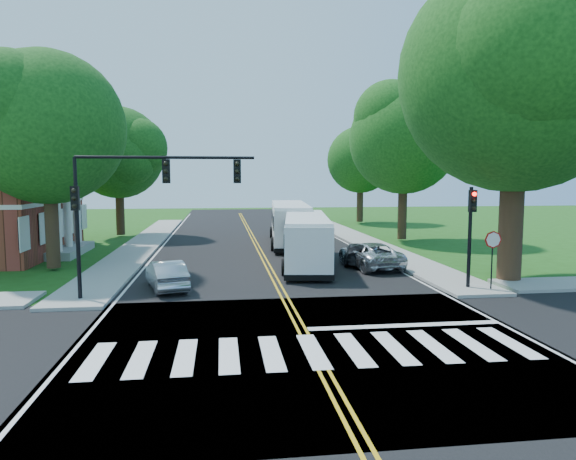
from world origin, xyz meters
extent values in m
plane|color=#1C4B12|center=(0.00, 0.00, 0.00)|extent=(140.00, 140.00, 0.00)
cube|color=black|center=(0.00, 18.00, 0.01)|extent=(14.00, 96.00, 0.01)
cube|color=black|center=(0.00, 0.00, 0.01)|extent=(60.00, 12.00, 0.01)
cube|color=gold|center=(0.00, 22.00, 0.01)|extent=(0.36, 70.00, 0.01)
cube|color=silver|center=(-6.80, 22.00, 0.01)|extent=(0.12, 70.00, 0.01)
cube|color=silver|center=(6.80, 22.00, 0.01)|extent=(0.12, 70.00, 0.01)
cube|color=silver|center=(0.00, -0.50, 0.02)|extent=(12.60, 3.00, 0.01)
cube|color=silver|center=(3.50, 1.60, 0.02)|extent=(6.60, 0.40, 0.01)
cube|color=gray|center=(-8.30, 25.00, 0.07)|extent=(2.60, 40.00, 0.15)
cube|color=gray|center=(8.30, 25.00, 0.07)|extent=(2.60, 40.00, 0.15)
cylinder|color=black|center=(11.00, 8.00, 3.15)|extent=(1.10, 1.10, 6.00)
sphere|color=#286F20|center=(11.00, 8.00, 9.66)|extent=(10.80, 10.80, 10.80)
cylinder|color=black|center=(-11.50, 14.00, 2.55)|extent=(0.70, 0.70, 4.80)
sphere|color=#286F20|center=(-11.50, 14.00, 7.55)|extent=(8.00, 8.00, 8.00)
cylinder|color=black|center=(-11.00, 30.00, 2.35)|extent=(0.70, 0.70, 4.40)
sphere|color=#286F20|center=(-11.00, 30.00, 7.02)|extent=(7.60, 7.60, 7.60)
cylinder|color=black|center=(11.50, 24.00, 2.65)|extent=(0.70, 0.70, 5.00)
sphere|color=#286F20|center=(11.50, 24.00, 7.88)|extent=(8.40, 8.40, 8.40)
cylinder|color=black|center=(12.50, 40.00, 2.35)|extent=(0.70, 0.70, 4.40)
sphere|color=#286F20|center=(12.50, 40.00, 6.89)|extent=(7.20, 7.20, 7.20)
cube|color=silver|center=(-12.40, 20.00, 4.40)|extent=(1.40, 6.00, 0.45)
cube|color=gray|center=(-12.40, 20.00, 0.25)|extent=(1.80, 6.00, 0.50)
cylinder|color=silver|center=(-12.40, 17.80, 2.10)|extent=(0.50, 0.50, 4.20)
cylinder|color=silver|center=(-12.40, 20.00, 2.10)|extent=(0.50, 0.50, 4.20)
cylinder|color=silver|center=(-12.40, 22.20, 2.10)|extent=(0.50, 0.50, 4.20)
cylinder|color=black|center=(-8.20, 6.50, 2.45)|extent=(0.16, 0.16, 4.60)
cube|color=black|center=(-8.20, 6.35, 4.15)|extent=(0.30, 0.22, 0.95)
sphere|color=black|center=(-8.20, 6.21, 4.45)|extent=(0.18, 0.18, 0.18)
cylinder|color=black|center=(-4.70, 6.50, 5.75)|extent=(7.00, 0.12, 0.12)
cube|color=black|center=(-4.70, 6.35, 5.20)|extent=(0.30, 0.22, 0.95)
cube|color=black|center=(-1.90, 6.35, 5.20)|extent=(0.30, 0.22, 0.95)
cylinder|color=black|center=(8.20, 6.50, 2.35)|extent=(0.16, 0.16, 4.40)
cube|color=black|center=(8.20, 6.35, 3.95)|extent=(0.30, 0.22, 0.95)
sphere|color=#FF0A05|center=(8.20, 6.21, 4.25)|extent=(0.18, 0.18, 0.18)
cylinder|color=black|center=(9.00, 6.00, 1.25)|extent=(0.06, 0.06, 2.20)
cylinder|color=#A50A07|center=(9.00, 5.97, 2.30)|extent=(0.76, 0.04, 0.76)
cube|color=white|center=(2.20, 13.93, 1.42)|extent=(3.76, 10.90, 2.49)
cube|color=black|center=(2.20, 13.93, 1.87)|extent=(3.72, 10.17, 0.86)
cube|color=black|center=(2.94, 19.27, 1.73)|extent=(2.21, 0.40, 1.45)
cube|color=orange|center=(2.94, 19.27, 2.55)|extent=(1.54, 0.31, 0.29)
cube|color=black|center=(2.20, 13.93, 0.31)|extent=(3.82, 11.01, 0.27)
cube|color=white|center=(2.20, 13.93, 2.71)|extent=(3.67, 10.58, 0.20)
cylinder|color=black|center=(3.85, 17.27, 0.45)|extent=(0.41, 0.90, 0.87)
cylinder|color=black|center=(1.52, 17.59, 0.45)|extent=(0.41, 0.90, 0.87)
cylinder|color=black|center=(2.91, 10.54, 0.45)|extent=(0.41, 0.90, 0.87)
cylinder|color=black|center=(0.58, 10.86, 0.45)|extent=(0.41, 0.90, 0.87)
cube|color=white|center=(2.48, 23.11, 1.53)|extent=(3.49, 11.74, 2.70)
cube|color=black|center=(2.48, 23.11, 2.02)|extent=(3.49, 10.94, 0.93)
cube|color=black|center=(2.98, 28.93, 1.88)|extent=(2.40, 0.31, 1.57)
cube|color=orange|center=(2.98, 28.93, 2.76)|extent=(1.67, 0.24, 0.31)
cube|color=black|center=(2.48, 23.11, 0.34)|extent=(3.54, 11.85, 0.29)
cube|color=white|center=(2.48, 23.11, 2.93)|extent=(3.41, 11.39, 0.22)
cylinder|color=black|center=(4.08, 26.81, 0.48)|extent=(0.39, 0.96, 0.94)
cylinder|color=black|center=(1.54, 27.03, 0.48)|extent=(0.39, 0.96, 0.94)
cylinder|color=black|center=(3.44, 19.49, 0.48)|extent=(0.39, 0.96, 0.94)
cylinder|color=black|center=(0.90, 19.71, 0.48)|extent=(0.39, 0.96, 0.94)
imported|color=silver|center=(-5.01, 8.42, 0.65)|extent=(2.34, 4.11, 1.28)
imported|color=silver|center=(5.54, 12.60, 0.71)|extent=(2.88, 5.26, 1.40)
imported|color=black|center=(5.21, 13.92, 0.61)|extent=(2.54, 4.38, 1.19)
camera|label=1|loc=(-2.56, -14.53, 4.95)|focal=32.00mm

